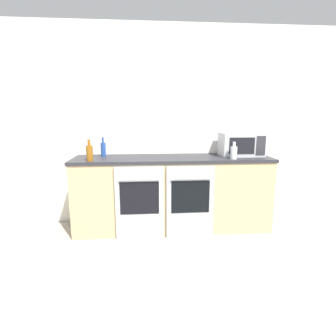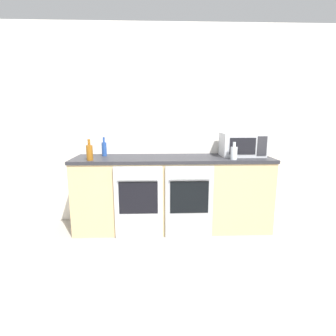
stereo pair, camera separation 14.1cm
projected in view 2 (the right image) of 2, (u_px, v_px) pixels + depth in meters
The scene contains 8 objects.
wall_back at pixel (171, 127), 3.54m from camera, with size 10.00×0.06×2.60m.
counter_back at pixel (173, 193), 3.39m from camera, with size 2.48×0.62×0.93m.
oven_left at pixel (139, 202), 3.07m from camera, with size 0.56×0.06×0.88m.
oven_right at pixel (189, 202), 3.09m from camera, with size 0.56×0.06×0.88m.
microwave at pixel (242, 145), 3.35m from camera, with size 0.53×0.34×0.30m.
bottle_blue at pixel (104, 149), 3.36m from camera, with size 0.06×0.06×0.24m.
bottle_clear at pixel (234, 153), 3.10m from camera, with size 0.08×0.08×0.21m.
bottle_amber at pixel (90, 152), 3.04m from camera, with size 0.07×0.07×0.25m.
Camera 2 is at (-0.18, -1.17, 1.45)m, focal length 28.00 mm.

